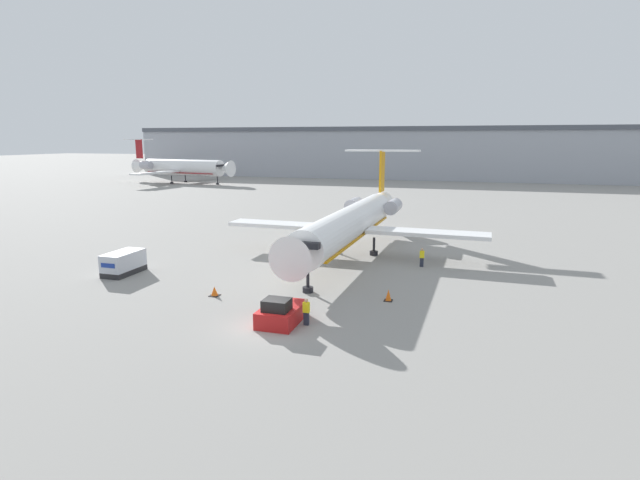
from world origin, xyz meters
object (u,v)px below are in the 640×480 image
(worker_near_tug, at_px, (306,311))
(airplane_parked_far_left, at_px, (181,167))
(luggage_cart, at_px, (124,263))
(traffic_cone_left, at_px, (214,291))
(traffic_cone_right, at_px, (388,295))
(airplane_main, at_px, (352,222))
(pushback_tug, at_px, (281,313))
(worker_by_wing, at_px, (422,257))

(worker_near_tug, xyz_separation_m, airplane_parked_far_left, (-62.87, 85.55, 3.13))
(worker_near_tug, bearing_deg, airplane_parked_far_left, 126.31)
(luggage_cart, distance_m, traffic_cone_left, 10.70)
(traffic_cone_left, height_order, traffic_cone_right, traffic_cone_right)
(worker_near_tug, distance_m, traffic_cone_left, 8.93)
(traffic_cone_right, relative_size, airplane_parked_far_left, 0.03)
(traffic_cone_left, bearing_deg, airplane_parked_far_left, 123.68)
(luggage_cart, relative_size, traffic_cone_left, 5.43)
(worker_near_tug, height_order, airplane_parked_far_left, airplane_parked_far_left)
(traffic_cone_left, distance_m, airplane_parked_far_left, 98.66)
(airplane_main, xyz_separation_m, airplane_parked_far_left, (-61.15, 66.84, 0.69))
(worker_near_tug, relative_size, traffic_cone_right, 2.02)
(airplane_main, xyz_separation_m, luggage_cart, (-16.69, -12.06, -2.38))
(pushback_tug, xyz_separation_m, worker_by_wing, (6.86, 16.44, 0.25))
(worker_near_tug, bearing_deg, worker_by_wing, 72.23)
(worker_near_tug, bearing_deg, traffic_cone_right, 56.59)
(pushback_tug, height_order, worker_by_wing, pushback_tug)
(pushback_tug, xyz_separation_m, worker_near_tug, (1.60, 0.04, 0.24))
(luggage_cart, xyz_separation_m, traffic_cone_left, (10.22, -3.14, -0.61))
(airplane_main, relative_size, worker_near_tug, 18.53)
(airplane_main, xyz_separation_m, pushback_tug, (0.12, -18.76, -2.68))
(traffic_cone_right, bearing_deg, traffic_cone_left, -168.16)
(traffic_cone_left, relative_size, traffic_cone_right, 0.84)
(airplane_main, distance_m, airplane_parked_far_left, 90.60)
(luggage_cart, bearing_deg, worker_by_wing, 22.38)
(airplane_main, bearing_deg, pushback_tug, -89.64)
(traffic_cone_right, xyz_separation_m, airplane_parked_far_left, (-66.87, 79.48, 3.61))
(airplane_main, xyz_separation_m, traffic_cone_right, (5.72, -12.64, -2.92))
(traffic_cone_left, bearing_deg, traffic_cone_right, 11.84)
(airplane_main, bearing_deg, worker_by_wing, -18.38)
(worker_by_wing, height_order, traffic_cone_left, worker_by_wing)
(airplane_parked_far_left, bearing_deg, worker_near_tug, -53.69)
(worker_near_tug, height_order, traffic_cone_left, worker_near_tug)
(worker_by_wing, xyz_separation_m, traffic_cone_right, (-1.25, -10.32, -0.48))
(worker_by_wing, distance_m, airplane_parked_far_left, 97.13)
(worker_near_tug, bearing_deg, traffic_cone_left, 156.76)
(pushback_tug, height_order, airplane_parked_far_left, airplane_parked_far_left)
(airplane_main, height_order, worker_near_tug, airplane_main)
(luggage_cart, relative_size, airplane_parked_far_left, 0.12)
(airplane_main, height_order, traffic_cone_right, airplane_main)
(airplane_parked_far_left, bearing_deg, traffic_cone_right, -49.92)
(airplane_main, distance_m, luggage_cart, 20.72)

